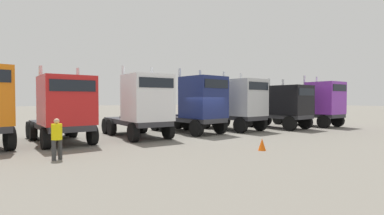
{
  "coord_description": "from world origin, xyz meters",
  "views": [
    {
      "loc": [
        -10.28,
        -15.2,
        2.37
      ],
      "look_at": [
        0.17,
        2.5,
        1.79
      ],
      "focal_mm": 27.18,
      "sensor_mm": 36.0,
      "label": 1
    }
  ],
  "objects": [
    {
      "name": "visitor_in_hivis",
      "position": [
        -9.09,
        -2.79,
        0.93
      ],
      "size": [
        0.55,
        0.55,
        1.62
      ],
      "rotation": [
        0.0,
        0.0,
        2.11
      ],
      "color": "#383838",
      "rests_on": "ground"
    },
    {
      "name": "ground",
      "position": [
        0.0,
        0.0,
        0.0
      ],
      "size": [
        200.0,
        200.0,
        0.0
      ],
      "primitive_type": "plane",
      "color": "slate"
    },
    {
      "name": "traffic_cone_near",
      "position": [
        -0.7,
        -5.35,
        0.28
      ],
      "size": [
        0.36,
        0.36,
        0.56
      ],
      "primitive_type": "cone",
      "color": "#F2590C",
      "rests_on": "ground"
    },
    {
      "name": "semi_truck_silver",
      "position": [
        3.91,
        1.84,
        1.99
      ],
      "size": [
        3.41,
        6.42,
        4.43
      ],
      "rotation": [
        0.0,
        0.0,
        -1.42
      ],
      "color": "#333338",
      "rests_on": "ground"
    },
    {
      "name": "semi_truck_navy",
      "position": [
        0.17,
        1.7,
        2.03
      ],
      "size": [
        3.54,
        6.22,
        4.48
      ],
      "rotation": [
        0.0,
        0.0,
        -1.39
      ],
      "color": "#333338",
      "rests_on": "ground"
    },
    {
      "name": "semi_truck_red",
      "position": [
        -8.33,
        1.39,
        1.87
      ],
      "size": [
        3.18,
        6.32,
        4.14
      ],
      "rotation": [
        0.0,
        0.0,
        -1.46
      ],
      "color": "#333338",
      "rests_on": "ground"
    },
    {
      "name": "semi_truck_white",
      "position": [
        -3.92,
        1.35,
        1.99
      ],
      "size": [
        2.88,
        6.17,
        4.41
      ],
      "rotation": [
        0.0,
        0.0,
        -1.51
      ],
      "color": "#333338",
      "rests_on": "ground"
    },
    {
      "name": "semi_truck_black",
      "position": [
        7.96,
        1.13,
        1.84
      ],
      "size": [
        3.36,
        6.51,
        4.05
      ],
      "rotation": [
        0.0,
        0.0,
        -1.43
      ],
      "color": "#333338",
      "rests_on": "ground"
    },
    {
      "name": "semi_truck_purple",
      "position": [
        12.07,
        0.88,
        2.02
      ],
      "size": [
        3.04,
        6.0,
        4.44
      ],
      "rotation": [
        0.0,
        0.0,
        -1.48
      ],
      "color": "#333338",
      "rests_on": "ground"
    }
  ]
}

